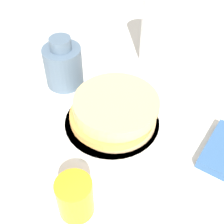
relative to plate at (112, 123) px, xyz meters
name	(u,v)px	position (x,y,z in m)	size (l,w,h in m)	color
ground_plane	(107,116)	(-0.01, -0.03, -0.01)	(4.00, 4.00, 0.00)	silver
plate	(112,123)	(0.00, 0.00, 0.00)	(0.22, 0.22, 0.01)	silver
pancake_stack	(115,111)	(0.00, 0.00, 0.04)	(0.19, 0.18, 0.07)	tan
juice_glass	(75,197)	(0.16, 0.13, 0.03)	(0.06, 0.06, 0.08)	orange
cream_jug	(63,65)	(0.02, -0.18, 0.05)	(0.09, 0.09, 0.13)	#4C6075
water_bottle_near	(157,29)	(-0.23, -0.13, 0.09)	(0.08, 0.08, 0.20)	white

